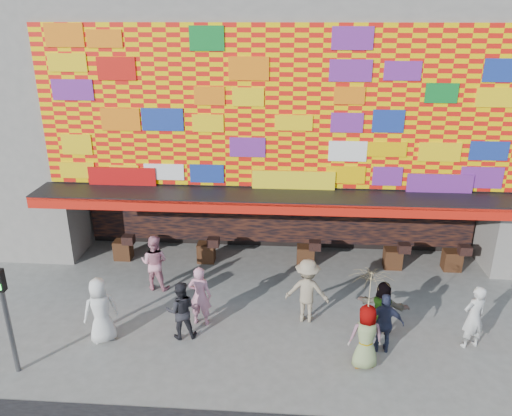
# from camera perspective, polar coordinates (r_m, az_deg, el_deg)

# --- Properties ---
(ground) EXTENTS (90.00, 90.00, 0.00)m
(ground) POSITION_cam_1_polar(r_m,az_deg,el_deg) (13.82, 1.74, -15.27)
(ground) COLOR slate
(ground) RESTS_ON ground
(shop_building) EXTENTS (15.20, 9.40, 10.00)m
(shop_building) POSITION_cam_1_polar(r_m,az_deg,el_deg) (19.49, 2.96, 12.49)
(shop_building) COLOR gray
(shop_building) RESTS_ON ground
(signal_left) EXTENTS (0.22, 0.20, 3.00)m
(signal_left) POSITION_cam_1_polar(r_m,az_deg,el_deg) (13.26, -26.78, -9.97)
(signal_left) COLOR #59595B
(signal_left) RESTS_ON ground
(ped_a) EXTENTS (1.08, 0.98, 1.85)m
(ped_a) POSITION_cam_1_polar(r_m,az_deg,el_deg) (14.06, -17.33, -11.11)
(ped_a) COLOR silver
(ped_a) RESTS_ON ground
(ped_b) EXTENTS (0.70, 0.50, 1.79)m
(ped_b) POSITION_cam_1_polar(r_m,az_deg,el_deg) (14.21, -6.42, -9.94)
(ped_b) COLOR pink
(ped_b) RESTS_ON ground
(ped_c) EXTENTS (0.92, 0.78, 1.66)m
(ped_c) POSITION_cam_1_polar(r_m,az_deg,el_deg) (13.77, -8.61, -11.47)
(ped_c) COLOR #232228
(ped_c) RESTS_ON ground
(ped_d) EXTENTS (1.31, 0.86, 1.91)m
(ped_d) POSITION_cam_1_polar(r_m,az_deg,el_deg) (14.31, 5.86, -9.39)
(ped_d) COLOR gray
(ped_d) RESTS_ON ground
(ped_e) EXTENTS (1.00, 0.46, 1.67)m
(ped_e) POSITION_cam_1_polar(r_m,az_deg,el_deg) (13.52, 14.48, -12.64)
(ped_e) COLOR #2E3351
(ped_e) RESTS_ON ground
(ped_f) EXTENTS (1.50, 0.86, 1.54)m
(ped_f) POSITION_cam_1_polar(r_m,az_deg,el_deg) (14.27, 14.23, -10.97)
(ped_f) COLOR gray
(ped_f) RESTS_ON ground
(ped_g) EXTENTS (0.90, 0.64, 1.72)m
(ped_g) POSITION_cam_1_polar(r_m,az_deg,el_deg) (12.89, 12.46, -14.18)
(ped_g) COLOR gray
(ped_g) RESTS_ON ground
(ped_h) EXTENTS (0.77, 0.63, 1.80)m
(ped_h) POSITION_cam_1_polar(r_m,az_deg,el_deg) (14.39, 23.63, -11.35)
(ped_h) COLOR beige
(ped_h) RESTS_ON ground
(ped_i) EXTENTS (0.96, 0.79, 1.82)m
(ped_i) POSITION_cam_1_polar(r_m,az_deg,el_deg) (16.13, -11.52, -6.12)
(ped_i) COLOR pink
(ped_i) RESTS_ON ground
(parasol) EXTENTS (1.29, 1.31, 1.92)m
(parasol) POSITION_cam_1_polar(r_m,az_deg,el_deg) (12.18, 12.96, -9.09)
(parasol) COLOR #F1E098
(parasol) RESTS_ON ground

